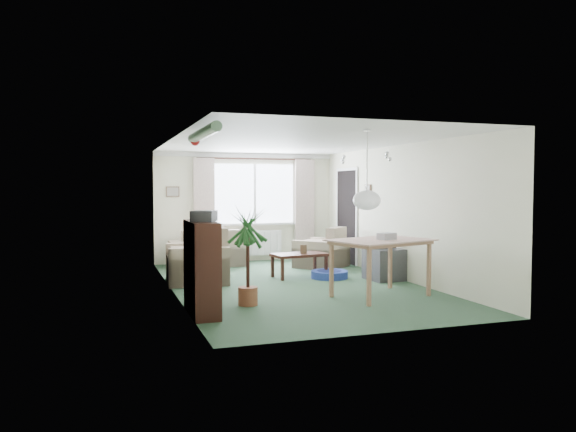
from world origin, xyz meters
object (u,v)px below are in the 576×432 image
object	(u,v)px
armchair_corner	(321,247)
armchair_left	(197,255)
bookshelf	(202,268)
sofa	(208,248)
houseplant	(248,256)
dining_table	(380,269)
pet_bed	(329,274)
tv_cube	(384,264)
coffee_table	(299,265)

from	to	relation	value
armchair_corner	armchair_left	size ratio (longest dim) A/B	0.88
armchair_corner	bookshelf	bearing A→B (deg)	7.36
sofa	houseplant	xyz separation A→B (m)	(-0.18, -4.06, 0.30)
dining_table	pet_bed	bearing A→B (deg)	92.13
armchair_left	dining_table	size ratio (longest dim) A/B	0.79
bookshelf	tv_cube	size ratio (longest dim) A/B	1.97
sofa	bookshelf	xyz separation A→B (m)	(-0.89, -4.41, 0.22)
bookshelf	pet_bed	distance (m)	3.47
sofa	houseplant	bearing A→B (deg)	85.86
coffee_table	houseplant	distance (m)	2.58
tv_cube	armchair_left	bearing A→B (deg)	161.90
armchair_left	pet_bed	xyz separation A→B (m)	(2.35, -0.32, -0.41)
sofa	dining_table	distance (m)	4.50
coffee_table	pet_bed	xyz separation A→B (m)	(0.48, -0.28, -0.15)
dining_table	houseplant	bearing A→B (deg)	179.04
armchair_left	pet_bed	world-z (taller)	armchair_left
houseplant	pet_bed	distance (m)	2.73
armchair_left	bookshelf	size ratio (longest dim) A/B	0.88
armchair_corner	armchair_left	world-z (taller)	armchair_left
armchair_left	coffee_table	xyz separation A→B (m)	(1.87, -0.04, -0.26)
sofa	armchair_corner	size ratio (longest dim) A/B	1.65
armchair_corner	houseplant	bearing A→B (deg)	11.70
armchair_corner	sofa	bearing A→B (deg)	-64.17
houseplant	tv_cube	size ratio (longest dim) A/B	2.23
armchair_left	coffee_table	bearing A→B (deg)	92.71
pet_bed	sofa	bearing A→B (deg)	128.29
armchair_corner	dining_table	world-z (taller)	dining_table
tv_cube	armchair_corner	bearing A→B (deg)	100.10
dining_table	pet_bed	distance (m)	1.85
pet_bed	armchair_left	bearing A→B (deg)	172.24
coffee_table	armchair_corner	bearing A→B (deg)	51.05
armchair_corner	bookshelf	xyz separation A→B (m)	(-3.08, -3.48, 0.19)
sofa	coffee_table	world-z (taller)	sofa
bookshelf	pet_bed	size ratio (longest dim) A/B	1.82
bookshelf	houseplant	bearing A→B (deg)	26.68
coffee_table	dining_table	world-z (taller)	dining_table
sofa	armchair_left	size ratio (longest dim) A/B	1.45
armchair_left	tv_cube	bearing A→B (deg)	80.08
dining_table	armchair_corner	bearing A→B (deg)	84.23
bookshelf	dining_table	xyz separation A→B (m)	(2.76, 0.32, -0.18)
pet_bed	tv_cube	bearing A→B (deg)	-29.25
armchair_left	bookshelf	distance (m)	2.48
coffee_table	sofa	bearing A→B (deg)	123.29
bookshelf	armchair_corner	bearing A→B (deg)	48.79
houseplant	armchair_left	bearing A→B (deg)	99.93
houseplant	armchair_corner	bearing A→B (deg)	52.89
tv_cube	pet_bed	distance (m)	1.00
sofa	bookshelf	world-z (taller)	bookshelf
sofa	pet_bed	world-z (taller)	sofa
bookshelf	armchair_left	bearing A→B (deg)	82.33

